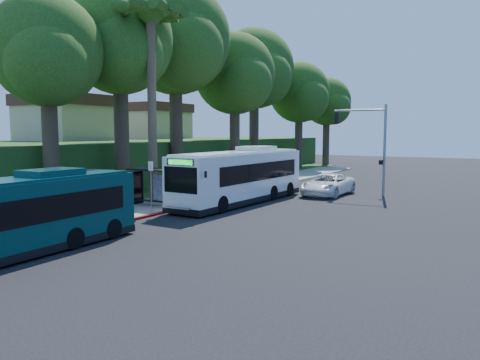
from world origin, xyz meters
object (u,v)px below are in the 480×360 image
Objects in this scene: bus_shelter at (151,180)px; white_bus at (242,176)px; pickup at (328,184)px; teal_bus at (15,216)px.

white_bus reaches higher than bus_shelter.
bus_shelter is 0.54× the size of pickup.
bus_shelter is at bearing -130.03° from white_bus.
bus_shelter is 14.04m from pickup.
pickup is at bearing 62.67° from white_bus.
bus_shelter is 0.24× the size of white_bus.
bus_shelter is 0.28× the size of teal_bus.
teal_bus is 24.03m from pickup.
teal_bus is at bearing -73.85° from bus_shelter.
white_bus is at bearing 87.03° from teal_bus.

